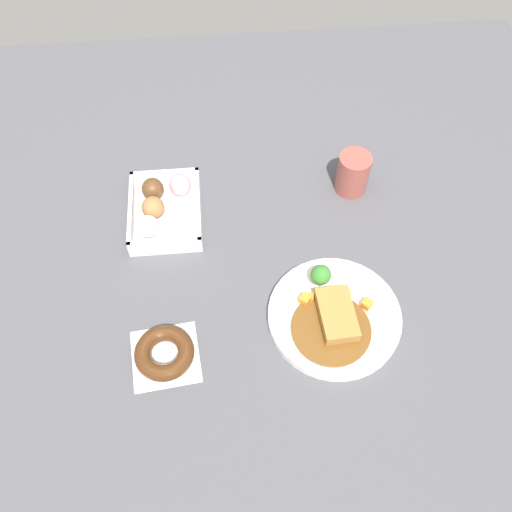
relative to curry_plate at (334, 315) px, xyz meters
name	(u,v)px	position (x,y,z in m)	size (l,w,h in m)	color
ground_plane	(244,287)	(-0.08, -0.16, -0.01)	(1.60, 1.60, 0.00)	#4C4C51
curry_plate	(334,315)	(0.00, 0.00, 0.00)	(0.25, 0.25, 0.07)	white
donut_box	(163,208)	(-0.27, -0.32, 0.01)	(0.19, 0.15, 0.06)	white
chocolate_ring_donut	(164,353)	(0.05, -0.31, 0.00)	(0.13, 0.13, 0.03)	white
coffee_mug	(353,173)	(-0.31, 0.09, 0.03)	(0.07, 0.07, 0.09)	#9E4C42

